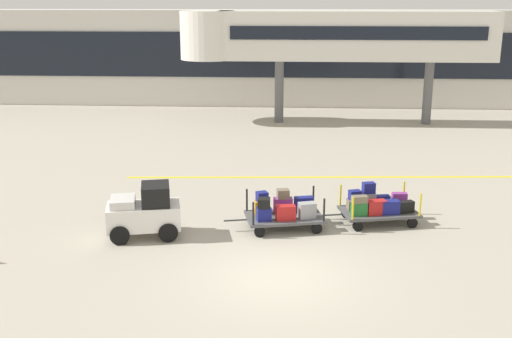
% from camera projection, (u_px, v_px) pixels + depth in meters
% --- Properties ---
extents(ground_plane, '(120.00, 120.00, 0.00)m').
position_uv_depth(ground_plane, '(277.00, 276.00, 15.67)').
color(ground_plane, '#A8A08E').
extents(apron_lead_line, '(18.13, 1.41, 0.01)m').
position_uv_depth(apron_lead_line, '(359.00, 177.00, 24.25)').
color(apron_lead_line, yellow).
rests_on(apron_lead_line, ground_plane).
extents(terminal_building, '(62.21, 2.51, 6.03)m').
position_uv_depth(terminal_building, '(289.00, 58.00, 39.84)').
color(terminal_building, beige).
rests_on(terminal_building, ground_plane).
extents(jet_bridge, '(16.96, 3.00, 6.09)m').
position_uv_depth(jet_bridge, '(324.00, 36.00, 33.51)').
color(jet_bridge, silver).
rests_on(jet_bridge, ground_plane).
extents(baggage_tug, '(2.29, 1.61, 1.58)m').
position_uv_depth(baggage_tug, '(145.00, 212.00, 18.07)').
color(baggage_tug, white).
rests_on(baggage_tug, ground_plane).
extents(baggage_cart_lead, '(3.09, 1.87, 1.13)m').
position_uv_depth(baggage_cart_lead, '(284.00, 211.00, 18.77)').
color(baggage_cart_lead, '#4C4C4F').
rests_on(baggage_cart_lead, ground_plane).
extents(baggage_cart_middle, '(3.09, 1.87, 1.21)m').
position_uv_depth(baggage_cart_middle, '(377.00, 206.00, 19.21)').
color(baggage_cart_middle, '#4C4C4F').
rests_on(baggage_cart_middle, ground_plane).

